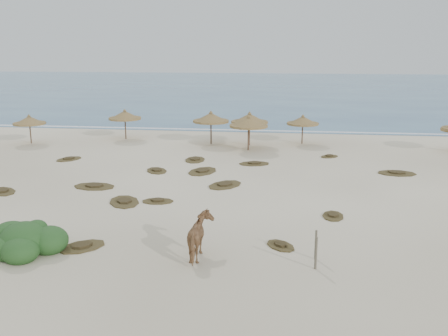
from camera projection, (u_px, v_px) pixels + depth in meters
The scene contains 28 objects.
ground at pixel (166, 219), 24.23m from camera, with size 160.00×160.00×0.00m, color #F7EACB.
ocean at pixel (257, 88), 96.45m from camera, with size 200.00×100.00×0.01m, color #29527D.
foam_line at pixel (228, 130), 49.26m from camera, with size 70.00×0.60×0.01m, color silver.
palapa_0 at pixel (29, 121), 42.25m from camera, with size 3.35×3.35×2.52m.
palapa_1 at pixel (125, 116), 44.20m from camera, with size 3.58×3.58×2.71m.
palapa_2 at pixel (211, 118), 41.96m from camera, with size 3.99×3.99×2.85m.
palapa_3 at pixel (249, 123), 39.47m from camera, with size 3.49×3.49×2.87m.
palapa_4 at pixel (249, 119), 41.34m from camera, with size 3.72×3.72×2.87m.
palapa_5 at pixel (303, 121), 42.08m from camera, with size 3.18×3.18×2.53m.
horse at pixel (200, 237), 19.65m from camera, with size 0.95×2.09×1.76m, color #997045.
fence_post_near at pixel (316, 253), 18.72m from camera, with size 0.10×0.10×1.29m, color brown.
fence_post_far at pixel (316, 245), 19.59m from camera, with size 0.09×0.09×1.21m, color brown.
bush at pixel (26, 241), 20.29m from camera, with size 3.32×2.92×1.49m.
scrub_0 at pixel (2, 191), 28.65m from camera, with size 2.46×2.41×0.16m.
scrub_1 at pixel (94, 186), 29.67m from camera, with size 2.66×1.87×0.16m.
scrub_2 at pixel (158, 201), 26.88m from camera, with size 1.81×1.27×0.16m.
scrub_3 at pixel (225, 185), 29.97m from camera, with size 2.65×2.90×0.16m.
scrub_4 at pixel (333, 216), 24.57m from camera, with size 1.16×1.67×0.16m.
scrub_5 at pixel (397, 173), 32.70m from camera, with size 2.51×1.65×0.16m.
scrub_6 at pixel (69, 159), 36.72m from camera, with size 2.15×2.37×0.16m.
scrub_7 at pixel (254, 163), 35.31m from camera, with size 2.44×1.88×0.16m.
scrub_9 at pixel (124, 202), 26.77m from camera, with size 2.42×2.81×0.16m.
scrub_10 at pixel (329, 156), 37.58m from camera, with size 1.77×1.66×0.16m.
scrub_11 at pixel (82, 246), 20.85m from camera, with size 2.34×2.30×0.16m.
scrub_12 at pixel (281, 245), 20.96m from camera, with size 1.65×1.74×0.16m.
scrub_13 at pixel (157, 170), 33.36m from camera, with size 2.07×2.34×0.16m.
scrub_14 at pixel (202, 171), 33.18m from camera, with size 2.38×2.95×0.16m.
scrub_15 at pixel (195, 160), 36.49m from camera, with size 1.51×2.26×0.16m.
Camera 1 is at (5.61, -22.38, 8.27)m, focal length 40.00 mm.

